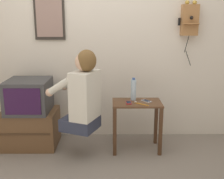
# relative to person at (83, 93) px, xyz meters

# --- Properties ---
(ground_plane) EXTENTS (14.00, 14.00, 0.00)m
(ground_plane) POSITION_rel_person_xyz_m (0.24, -0.39, -0.75)
(ground_plane) COLOR slate
(wall_back) EXTENTS (6.80, 0.05, 2.55)m
(wall_back) POSITION_rel_person_xyz_m (0.24, 0.65, 0.53)
(wall_back) COLOR beige
(wall_back) RESTS_ON ground_plane
(side_table) EXTENTS (0.57, 0.37, 0.59)m
(side_table) POSITION_rel_person_xyz_m (0.61, 0.18, -0.30)
(side_table) COLOR #51331E
(side_table) RESTS_ON ground_plane
(person) EXTENTS (0.60, 0.53, 0.90)m
(person) POSITION_rel_person_xyz_m (0.00, 0.00, 0.00)
(person) COLOR #2D3347
(person) RESTS_ON ground_plane
(tv_stand) EXTENTS (0.67, 0.51, 0.45)m
(tv_stand) POSITION_rel_person_xyz_m (-0.70, 0.31, -0.53)
(tv_stand) COLOR brown
(tv_stand) RESTS_ON ground_plane
(television) EXTENTS (0.49, 0.51, 0.39)m
(television) POSITION_rel_person_xyz_m (-0.68, 0.29, -0.11)
(television) COLOR #38383A
(television) RESTS_ON tv_stand
(wall_phone_antique) EXTENTS (0.24, 0.19, 0.79)m
(wall_phone_antique) POSITION_rel_person_xyz_m (1.27, 0.57, 0.78)
(wall_phone_antique) COLOR #9E6B3D
(framed_picture) EXTENTS (0.37, 0.03, 0.52)m
(framed_picture) POSITION_rel_person_xyz_m (-0.45, 0.61, 0.79)
(framed_picture) COLOR #2D2823
(cell_phone_held) EXTENTS (0.06, 0.12, 0.01)m
(cell_phone_held) POSITION_rel_person_xyz_m (0.51, 0.14, -0.15)
(cell_phone_held) COLOR maroon
(cell_phone_held) RESTS_ON side_table
(cell_phone_spare) EXTENTS (0.12, 0.14, 0.01)m
(cell_phone_spare) POSITION_rel_person_xyz_m (0.72, 0.20, -0.15)
(cell_phone_spare) COLOR silver
(cell_phone_spare) RESTS_ON side_table
(water_bottle) EXTENTS (0.06, 0.06, 0.27)m
(water_bottle) POSITION_rel_person_xyz_m (0.57, 0.27, -0.03)
(water_bottle) COLOR #ADC6DB
(water_bottle) RESTS_ON side_table
(toothbrush) EXTENTS (0.15, 0.13, 0.02)m
(toothbrush) POSITION_rel_person_xyz_m (0.64, 0.09, -0.15)
(toothbrush) COLOR orange
(toothbrush) RESTS_ON side_table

